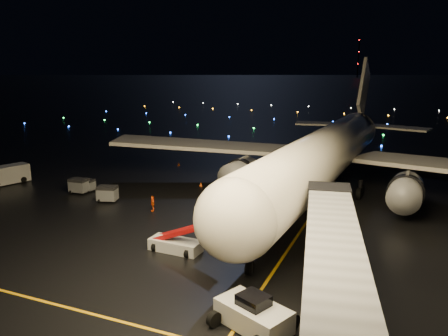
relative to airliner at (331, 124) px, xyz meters
The scene contains 17 objects.
ground 274.97m from the airliner, 92.49° to the left, with size 2000.00×2000.00×0.00m, color black.
lane_centre 13.50m from the airliner, 89.72° to the right, with size 0.25×80.00×0.02m, color #DA9E0B.
lane_cross 40.20m from the airliner, 115.57° to the right, with size 60.00×0.25×0.02m, color #DA9E0B.
airliner is the anchor object (origin of this frame).
pushback_tug 33.72m from the airliner, 88.20° to the right, with size 4.58×2.40×2.18m, color silver.
belt_loader 27.01m from the airliner, 109.98° to the right, with size 6.67×1.82×3.23m, color silver, non-canonical shape.
service_truck 43.76m from the airliner, 161.76° to the right, with size 2.16×6.85×2.52m, color silver.
crew_c 24.23m from the airliner, 135.57° to the right, with size 1.03×0.43×1.76m, color #FC5310.
safety_cone_0 13.93m from the airliner, 147.83° to the right, with size 0.40×0.40×0.45m, color #F75913.
safety_cone_1 9.77m from the airliner, behind, with size 0.41×0.41×0.47m, color #F75913.
safety_cone_2 18.65m from the airliner, 164.34° to the right, with size 0.47×0.47×0.53m, color #F75913.
safety_cone_3 26.77m from the airliner, 167.52° to the left, with size 0.43×0.43×0.49m, color #F75913.
radio_mast 718.57m from the airliner, 95.75° to the left, with size 1.80×1.80×64.00m, color black.
taxiway_lights 81.89m from the airliner, 98.44° to the left, with size 164.00×92.00×0.36m, color black, non-canonical shape.
baggage_cart_0 28.73m from the airliner, 147.15° to the right, with size 2.21×1.54×1.88m, color slate.
baggage_cart_1 32.03m from the airliner, 156.87° to the right, with size 1.78×1.24×1.51m, color slate.
baggage_cart_2 32.73m from the airliner, 155.06° to the right, with size 2.19×1.53×1.86m, color slate.
Camera 1 is at (20.47, -30.02, 15.44)m, focal length 35.00 mm.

